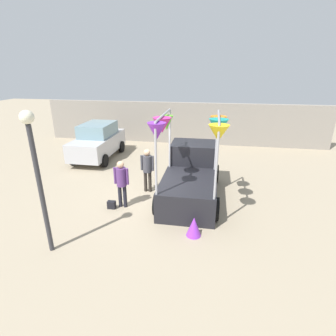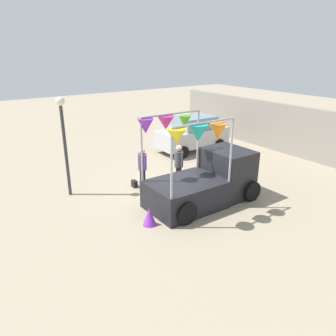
{
  "view_description": "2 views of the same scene",
  "coord_description": "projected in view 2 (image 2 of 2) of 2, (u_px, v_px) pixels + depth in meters",
  "views": [
    {
      "loc": [
        1.98,
        -8.61,
        4.61
      ],
      "look_at": [
        0.54,
        -0.27,
        1.38
      ],
      "focal_mm": 28.0,
      "sensor_mm": 36.0,
      "label": 1
    },
    {
      "loc": [
        9.58,
        -6.85,
        5.34
      ],
      "look_at": [
        0.32,
        -0.45,
        1.22
      ],
      "focal_mm": 35.0,
      "sensor_mm": 36.0,
      "label": 2
    }
  ],
  "objects": [
    {
      "name": "handbag",
      "position": [
        134.0,
        184.0,
        13.35
      ],
      "size": [
        0.28,
        0.16,
        0.28
      ],
      "primitive_type": "cube",
      "color": "black",
      "rests_on": "ground"
    },
    {
      "name": "vendor_truck",
      "position": [
        207.0,
        177.0,
        11.89
      ],
      "size": [
        2.57,
        4.19,
        3.25
      ],
      "color": "black",
      "rests_on": "ground"
    },
    {
      "name": "parked_car",
      "position": [
        193.0,
        134.0,
        17.94
      ],
      "size": [
        1.88,
        4.0,
        1.88
      ],
      "color": "#B7B7BC",
      "rests_on": "ground"
    },
    {
      "name": "ground_plane",
      "position": [
        173.0,
        192.0,
        12.89
      ],
      "size": [
        60.0,
        60.0,
        0.0
      ],
      "primitive_type": "plane",
      "color": "gray"
    },
    {
      "name": "person_customer",
      "position": [
        142.0,
        164.0,
        12.88
      ],
      "size": [
        0.53,
        0.34,
        1.71
      ],
      "color": "black",
      "rests_on": "ground"
    },
    {
      "name": "folded_kite_bundle_violet",
      "position": [
        149.0,
        216.0,
        10.43
      ],
      "size": [
        0.54,
        0.54,
        0.6
      ],
      "primitive_type": "cone",
      "rotation": [
        0.0,
        0.0,
        1.85
      ],
      "color": "purple",
      "rests_on": "ground"
    },
    {
      "name": "brick_boundary_wall",
      "position": [
        301.0,
        132.0,
        16.75
      ],
      "size": [
        18.0,
        0.36,
        2.6
      ],
      "primitive_type": "cube",
      "color": "gray",
      "rests_on": "ground"
    },
    {
      "name": "person_vendor",
      "position": [
        179.0,
        161.0,
        13.16
      ],
      "size": [
        0.53,
        0.34,
        1.74
      ],
      "color": "#2D2823",
      "rests_on": "ground"
    },
    {
      "name": "street_lamp",
      "position": [
        64.0,
        133.0,
        11.87
      ],
      "size": [
        0.32,
        0.32,
        3.75
      ],
      "color": "#333338",
      "rests_on": "ground"
    }
  ]
}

